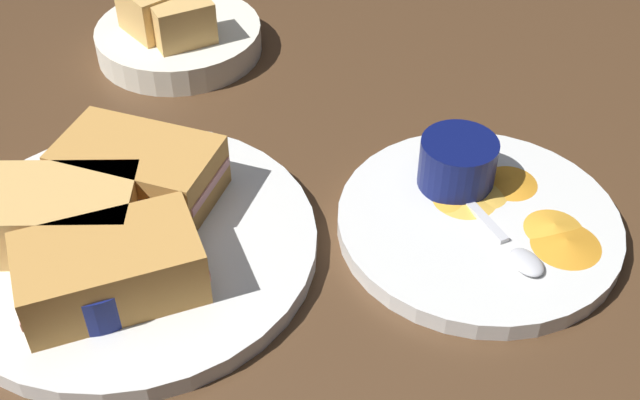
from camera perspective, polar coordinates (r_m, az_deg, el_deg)
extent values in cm
cube|color=#4C331E|center=(72.98, -3.24, -0.48)|extent=(110.00, 110.00, 3.00)
cylinder|color=silver|center=(67.83, -12.94, -3.05)|extent=(29.89, 29.89, 1.60)
cube|color=#C68C42|center=(69.83, -12.45, 2.09)|extent=(14.28, 10.11, 4.80)
cube|color=#DB938E|center=(69.83, -12.45, 2.09)|extent=(14.41, 9.57, 0.80)
cube|color=tan|center=(67.30, -18.04, -0.96)|extent=(15.05, 13.32, 4.80)
cube|color=#DB938E|center=(67.30, -18.04, -0.96)|extent=(14.95, 12.94, 0.80)
cube|color=#C68C42|center=(61.77, -14.38, -4.62)|extent=(14.00, 14.92, 4.80)
cube|color=#DB938E|center=(61.77, -14.38, -4.62)|extent=(13.68, 14.75, 0.80)
cylinder|color=navy|center=(61.97, -15.39, -5.72)|extent=(7.01, 7.01, 3.27)
cylinder|color=black|center=(61.10, -15.59, -4.93)|extent=(5.75, 5.75, 0.60)
cube|color=silver|center=(67.41, -9.42, -1.53)|extent=(0.99, 5.52, 0.40)
ellipsoid|color=silver|center=(64.65, -12.57, -4.20)|extent=(2.31, 3.28, 0.80)
cylinder|color=silver|center=(69.16, 10.92, -1.62)|extent=(23.33, 23.33, 1.60)
cylinder|color=#0C144C|center=(70.16, 9.53, 2.56)|extent=(6.53, 6.53, 4.36)
cylinder|color=olive|center=(69.07, 9.70, 3.71)|extent=(5.36, 5.36, 0.60)
cube|color=silver|center=(68.04, 11.38, -1.36)|extent=(5.06, 3.65, 0.40)
ellipsoid|color=silver|center=(65.02, 14.14, -4.22)|extent=(3.88, 3.58, 0.80)
cone|color=orange|center=(72.20, 13.09, 1.32)|extent=(5.31, 5.31, 0.60)
cone|color=gold|center=(68.68, 15.96, -1.80)|extent=(6.65, 6.65, 0.60)
cone|color=gold|center=(69.66, 9.56, 0.19)|extent=(5.71, 5.71, 0.60)
cone|color=gold|center=(70.66, 11.35, 0.61)|extent=(4.65, 4.65, 0.60)
cone|color=gold|center=(69.95, 10.05, 0.32)|extent=(6.66, 6.66, 0.60)
cone|color=orange|center=(67.59, 16.74, -2.84)|extent=(6.28, 6.28, 0.60)
cylinder|color=silver|center=(91.64, -9.75, 10.95)|extent=(17.70, 17.70, 3.00)
cube|color=tan|center=(87.20, -9.57, 12.13)|extent=(6.90, 7.42, 4.48)
cube|color=tan|center=(89.54, -11.84, 12.75)|extent=(7.10, 6.11, 4.76)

